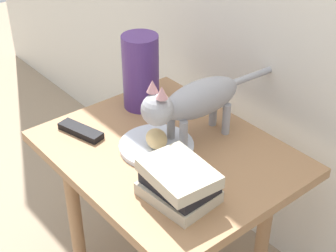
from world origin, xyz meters
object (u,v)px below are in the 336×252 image
plate (157,146)px  book_stack (179,183)px  tv_remote (81,131)px  green_vase (141,72)px  side_table (168,171)px  cat (193,101)px  bread_roll (157,139)px

plate → book_stack: book_stack is taller
plate → tv_remote: 0.24m
green_vase → tv_remote: green_vase is taller
side_table → book_stack: (0.18, -0.11, 0.13)m
book_stack → tv_remote: bearing=-175.0°
plate → book_stack: (0.21, -0.09, 0.04)m
side_table → tv_remote: size_ratio=4.73×
side_table → cat: size_ratio=1.48×
plate → book_stack: 0.23m
bread_roll → tv_remote: size_ratio=0.53×
cat → tv_remote: bearing=-135.4°
bread_roll → green_vase: 0.27m
side_table → plate: size_ratio=3.28×
book_stack → green_vase: bearing=154.2°
cat → tv_remote: size_ratio=3.19×
cat → bread_roll: bearing=-103.5°
plate → bread_roll: (0.01, -0.01, 0.03)m
plate → bread_roll: bread_roll is taller
plate → cat: 0.17m
bread_roll → green_vase: bearing=152.4°
plate → tv_remote: size_ratio=1.44×
plate → cat: size_ratio=0.45×
plate → tv_remote: tv_remote is taller
book_stack → green_vase: green_vase is taller
green_vase → bread_roll: bearing=-27.6°
green_vase → tv_remote: size_ratio=1.63×
book_stack → green_vase: 0.48m
cat → plate: bearing=-108.6°
tv_remote → side_table: bearing=18.1°
plate → bread_roll: size_ratio=2.70×
book_stack → tv_remote: (-0.41, -0.04, -0.04)m
side_table → plate: (-0.03, -0.02, 0.09)m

